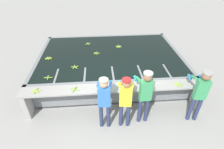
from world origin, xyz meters
TOP-DOWN VIEW (x-y plane):
  - ground_plane at (0.00, 0.00)m, footprint 80.00×80.00m
  - wash_tank at (0.00, 2.30)m, footprint 5.45×3.72m
  - work_ledge at (0.00, 0.23)m, footprint 5.45×0.45m
  - worker_0 at (-0.33, -0.36)m, footprint 0.45×0.73m
  - worker_1 at (0.22, -0.37)m, footprint 0.46×0.74m
  - worker_2 at (0.76, -0.26)m, footprint 0.42×0.73m
  - worker_3 at (2.25, -0.33)m, footprint 0.46×0.74m
  - banana_bunch_floating_0 at (-2.29, 2.10)m, footprint 0.28×0.28m
  - banana_bunch_floating_1 at (-0.87, 3.25)m, footprint 0.25×0.25m
  - banana_bunch_floating_2 at (-0.51, 2.36)m, footprint 0.27×0.28m
  - banana_bunch_floating_3 at (-1.26, 1.41)m, footprint 0.27×0.27m
  - banana_bunch_floating_4 at (0.41, 2.88)m, footprint 0.27×0.28m
  - banana_bunch_floating_5 at (1.13, 0.86)m, footprint 0.28×0.28m
  - banana_bunch_floating_6 at (-2.04, 0.86)m, footprint 0.28×0.28m
  - banana_bunch_ledge_0 at (-1.16, 0.20)m, footprint 0.28×0.28m
  - banana_bunch_ledge_1 at (-2.25, 0.22)m, footprint 0.28×0.28m
  - banana_bunch_ledge_2 at (1.90, 0.19)m, footprint 0.28×0.26m
  - knife_0 at (-0.13, 0.20)m, footprint 0.15×0.34m
  - knife_1 at (1.12, 0.27)m, footprint 0.35×0.05m

SIDE VIEW (x-z plane):
  - ground_plane at x=0.00m, z-range 0.00..0.00m
  - wash_tank at x=0.00m, z-range -0.01..0.90m
  - work_ledge at x=0.00m, z-range 0.21..1.12m
  - knife_0 at x=-0.13m, z-range 0.91..0.93m
  - knife_1 at x=1.12m, z-range 0.91..0.93m
  - banana_bunch_floating_0 at x=-2.29m, z-range 0.89..0.96m
  - banana_bunch_floating_5 at x=1.13m, z-range 0.89..0.96m
  - banana_bunch_floating_4 at x=0.41m, z-range 0.89..0.96m
  - banana_bunch_floating_2 at x=-0.51m, z-range 0.89..0.96m
  - banana_bunch_floating_3 at x=-1.26m, z-range 0.89..0.96m
  - banana_bunch_floating_1 at x=-0.87m, z-range 0.89..0.96m
  - banana_bunch_floating_6 at x=-2.04m, z-range 0.89..0.96m
  - banana_bunch_ledge_1 at x=-2.25m, z-range 0.89..0.97m
  - banana_bunch_ledge_2 at x=1.90m, z-range 0.89..0.97m
  - banana_bunch_ledge_0 at x=-1.16m, z-range 0.89..0.97m
  - worker_1 at x=0.22m, z-range 0.17..1.81m
  - worker_0 at x=-0.33m, z-range 0.18..1.84m
  - worker_3 at x=2.25m, z-range 0.19..1.90m
  - worker_2 at x=0.76m, z-range 0.19..1.92m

